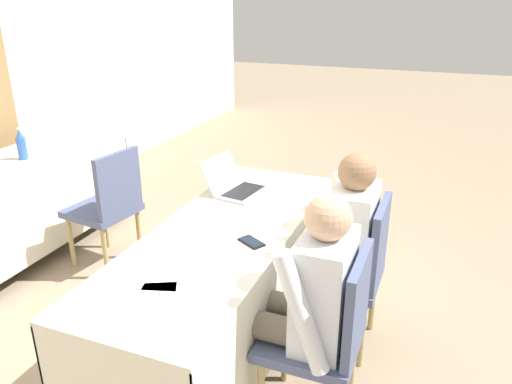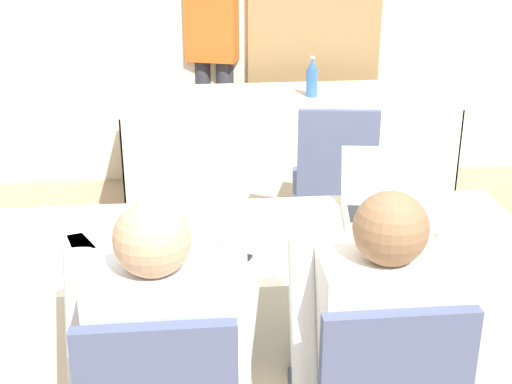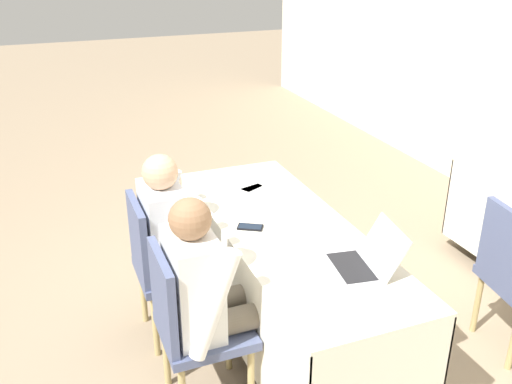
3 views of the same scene
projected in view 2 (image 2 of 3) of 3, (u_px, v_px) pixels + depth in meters
conference_table_near at (251, 284)px, 2.59m from camera, size 1.99×0.71×0.76m
conference_table_far at (287, 125)px, 4.44m from camera, size 1.99×0.71×0.76m
laptop at (386, 204)px, 2.69m from camera, size 0.37×0.38×0.22m
cell_phone at (233, 263)px, 2.33m from camera, size 0.14×0.16×0.01m
paper_beside_laptop at (104, 247)px, 2.44m from camera, size 0.29×0.34×0.00m
paper_centre_table at (53, 239)px, 2.50m from camera, size 0.32×0.36×0.00m
paper_left_edge at (271, 233)px, 2.55m from camera, size 0.31×0.35×0.00m
water_bottle at (312, 79)px, 4.31m from camera, size 0.07×0.07×0.24m
chair_far_spare at (335, 178)px, 3.76m from camera, size 0.50×0.50×0.91m
person_checkered_shirt at (161, 356)px, 2.01m from camera, size 0.50×0.52×1.17m
person_white_shirt at (374, 344)px, 2.07m from camera, size 0.50×0.52×1.17m
person_red_shirt at (213, 51)px, 4.87m from camera, size 0.39×0.30×1.59m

